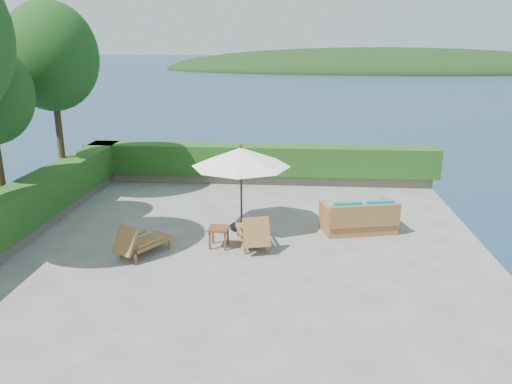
# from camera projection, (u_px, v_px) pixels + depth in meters

# --- Properties ---
(ground) EXTENTS (12.00, 12.00, 0.00)m
(ground) POSITION_uv_depth(u_px,v_px,m) (241.00, 243.00, 12.50)
(ground) COLOR gray
(ground) RESTS_ON ground
(foundation) EXTENTS (12.00, 12.00, 3.00)m
(foundation) POSITION_uv_depth(u_px,v_px,m) (242.00, 298.00, 12.95)
(foundation) COLOR #4C473D
(foundation) RESTS_ON ocean
(ocean) EXTENTS (600.00, 600.00, 0.00)m
(ocean) POSITION_uv_depth(u_px,v_px,m) (242.00, 346.00, 13.37)
(ocean) COLOR #18284A
(ocean) RESTS_ON ground
(offshore_island) EXTENTS (126.00, 57.60, 12.60)m
(offshore_island) POSITION_uv_depth(u_px,v_px,m) (380.00, 70.00, 144.98)
(offshore_island) COLOR black
(offshore_island) RESTS_ON ocean
(planter_wall_far) EXTENTS (12.00, 0.60, 0.36)m
(planter_wall_far) POSITION_uv_depth(u_px,v_px,m) (259.00, 178.00, 17.80)
(planter_wall_far) COLOR slate
(planter_wall_far) RESTS_ON ground
(planter_wall_left) EXTENTS (0.60, 12.00, 0.36)m
(planter_wall_left) POSITION_uv_depth(u_px,v_px,m) (26.00, 230.00, 12.89)
(planter_wall_left) COLOR slate
(planter_wall_left) RESTS_ON ground
(hedge_far) EXTENTS (12.40, 0.90, 1.00)m
(hedge_far) POSITION_uv_depth(u_px,v_px,m) (259.00, 159.00, 17.60)
(hedge_far) COLOR #144313
(hedge_far) RESTS_ON planter_wall_far
(hedge_left) EXTENTS (0.90, 12.40, 1.00)m
(hedge_left) POSITION_uv_depth(u_px,v_px,m) (23.00, 205.00, 12.70)
(hedge_left) COLOR #144313
(hedge_left) RESTS_ON planter_wall_left
(tree_far) EXTENTS (2.80, 2.80, 6.03)m
(tree_far) POSITION_uv_depth(u_px,v_px,m) (51.00, 57.00, 14.75)
(tree_far) COLOR #46301A
(tree_far) RESTS_ON ground
(patio_umbrella) EXTENTS (2.70, 2.70, 2.31)m
(patio_umbrella) POSITION_uv_depth(u_px,v_px,m) (241.00, 158.00, 12.89)
(patio_umbrella) COLOR black
(patio_umbrella) RESTS_ON ground
(lounge_left) EXTENTS (1.25, 1.53, 0.83)m
(lounge_left) POSITION_uv_depth(u_px,v_px,m) (141.00, 241.00, 11.69)
(lounge_left) COLOR brown
(lounge_left) RESTS_ON ground
(lounge_right) EXTENTS (1.01, 1.65, 0.89)m
(lounge_right) POSITION_uv_depth(u_px,v_px,m) (253.00, 232.00, 12.20)
(lounge_right) COLOR brown
(lounge_right) RESTS_ON ground
(side_table) EXTENTS (0.50, 0.50, 0.51)m
(side_table) POSITION_uv_depth(u_px,v_px,m) (219.00, 231.00, 12.14)
(side_table) COLOR brown
(side_table) RESTS_ON ground
(wicker_loveseat) EXTENTS (2.07, 1.38, 0.93)m
(wicker_loveseat) POSITION_uv_depth(u_px,v_px,m) (359.00, 219.00, 13.14)
(wicker_loveseat) COLOR brown
(wicker_loveseat) RESTS_ON ground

